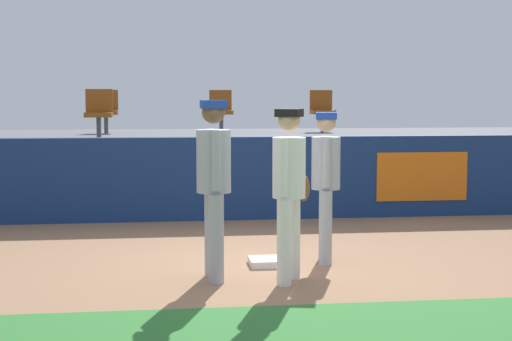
{
  "coord_description": "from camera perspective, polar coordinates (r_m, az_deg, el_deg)",
  "views": [
    {
      "loc": [
        -1.11,
        -8.47,
        1.94
      ],
      "look_at": [
        0.09,
        1.14,
        1.0
      ],
      "focal_mm": 53.94,
      "sensor_mm": 36.0,
      "label": 1
    }
  ],
  "objects": [
    {
      "name": "ground_plane",
      "position": [
        8.76,
        0.32,
        -7.25
      ],
      "size": [
        60.0,
        60.0,
        0.0
      ],
      "primitive_type": "plane",
      "color": "#936B4C"
    },
    {
      "name": "player_fielder_home",
      "position": [
        7.96,
        2.51,
        -0.91
      ],
      "size": [
        0.51,
        0.49,
        1.81
      ],
      "rotation": [
        0.0,
        0.0,
        -2.03
      ],
      "color": "white",
      "rests_on": "ground_plane"
    },
    {
      "name": "seat_back_right",
      "position": [
        15.55,
        4.93,
        4.61
      ],
      "size": [
        0.45,
        0.44,
        0.84
      ],
      "color": "#4C4C51",
      "rests_on": "bleacher_platform"
    },
    {
      "name": "field_wall",
      "position": [
        12.09,
        -1.77,
        -0.57
      ],
      "size": [
        18.0,
        0.26,
        1.3
      ],
      "color": "navy",
      "rests_on": "ground_plane"
    },
    {
      "name": "first_base",
      "position": [
        8.89,
        0.81,
        -6.79
      ],
      "size": [
        0.4,
        0.4,
        0.08
      ],
      "primitive_type": "cube",
      "color": "white",
      "rests_on": "ground_plane"
    },
    {
      "name": "player_coach_visitor",
      "position": [
        8.94,
        5.2,
        -0.41
      ],
      "size": [
        0.39,
        0.48,
        1.75
      ],
      "rotation": [
        0.0,
        0.0,
        -1.76
      ],
      "color": "#9EA3AD",
      "rests_on": "ground_plane"
    },
    {
      "name": "seat_front_left",
      "position": [
        13.45,
        -11.58,
        4.38
      ],
      "size": [
        0.46,
        0.44,
        0.84
      ],
      "color": "#4C4C51",
      "rests_on": "bleacher_platform"
    },
    {
      "name": "player_runner_visitor",
      "position": [
        8.05,
        -3.15,
        -0.45
      ],
      "size": [
        0.38,
        0.53,
        1.9
      ],
      "rotation": [
        0.0,
        0.0,
        -1.5
      ],
      "color": "#9EA3AD",
      "rests_on": "ground_plane"
    },
    {
      "name": "bleacher_platform",
      "position": [
        14.64,
        -2.78,
        0.32
      ],
      "size": [
        18.0,
        4.8,
        1.22
      ],
      "primitive_type": "cube",
      "color": "#59595E",
      "rests_on": "ground_plane"
    },
    {
      "name": "seat_back_center",
      "position": [
        15.26,
        -2.62,
        4.6
      ],
      "size": [
        0.44,
        0.44,
        0.84
      ],
      "color": "#4C4C51",
      "rests_on": "bleacher_platform"
    },
    {
      "name": "seat_back_left",
      "position": [
        15.24,
        -11.06,
        4.51
      ],
      "size": [
        0.45,
        0.44,
        0.84
      ],
      "color": "#4C4C51",
      "rests_on": "bleacher_platform"
    }
  ]
}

